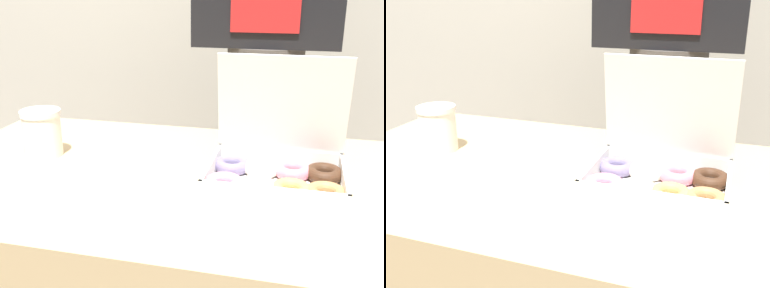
% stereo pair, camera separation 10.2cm
% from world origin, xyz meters
% --- Properties ---
extents(donut_box, '(0.31, 0.23, 0.27)m').
position_xyz_m(donut_box, '(0.26, -0.01, 0.76)').
color(donut_box, white).
rests_on(donut_box, table).
extents(coffee_cup, '(0.10, 0.10, 0.12)m').
position_xyz_m(coffee_cup, '(-0.32, 0.04, 0.79)').
color(coffee_cup, white).
rests_on(coffee_cup, table).
extents(person_customer, '(0.44, 0.24, 1.79)m').
position_xyz_m(person_customer, '(0.18, 0.54, 0.97)').
color(person_customer, '#4C4742').
rests_on(person_customer, ground_plane).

